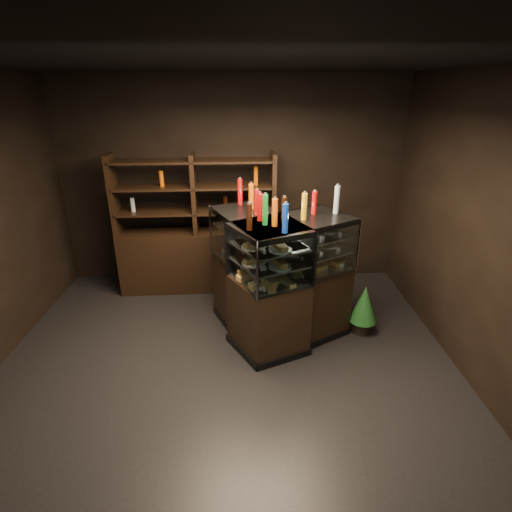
{
  "coord_description": "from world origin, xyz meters",
  "views": [
    {
      "loc": [
        0.23,
        -3.36,
        2.82
      ],
      "look_at": [
        0.32,
        0.6,
        1.13
      ],
      "focal_mm": 28.0,
      "sensor_mm": 36.0,
      "label": 1
    }
  ],
  "objects": [
    {
      "name": "back_shelving",
      "position": [
        -0.5,
        2.05,
        0.61
      ],
      "size": [
        2.26,
        0.51,
        2.0
      ],
      "rotation": [
        0.0,
        0.0,
        0.04
      ],
      "color": "black",
      "rests_on": "ground"
    },
    {
      "name": "display_case",
      "position": [
        0.54,
        0.78,
        0.5
      ],
      "size": [
        1.74,
        1.54,
        1.5
      ],
      "rotation": [
        0.0,
        0.0,
        -0.31
      ],
      "color": "black",
      "rests_on": "ground"
    },
    {
      "name": "room_shell",
      "position": [
        0.0,
        0.0,
        1.94
      ],
      "size": [
        5.02,
        5.02,
        3.01
      ],
      "color": "black",
      "rests_on": "ground"
    },
    {
      "name": "potted_conifer",
      "position": [
        1.64,
        0.81,
        0.41
      ],
      "size": [
        0.33,
        0.33,
        0.71
      ],
      "rotation": [
        0.0,
        0.0,
        -0.41
      ],
      "color": "black",
      "rests_on": "ground"
    },
    {
      "name": "ground",
      "position": [
        0.0,
        0.0,
        0.0
      ],
      "size": [
        5.0,
        5.0,
        0.0
      ],
      "primitive_type": "plane",
      "color": "black",
      "rests_on": "ground"
    },
    {
      "name": "food_display",
      "position": [
        0.54,
        0.78,
        1.15
      ],
      "size": [
        1.31,
        1.23,
        0.46
      ],
      "color": "gold",
      "rests_on": "display_case"
    },
    {
      "name": "bottles_top",
      "position": [
        0.54,
        0.78,
        1.63
      ],
      "size": [
        1.15,
        1.08,
        0.3
      ],
      "color": "#D8590A",
      "rests_on": "display_case"
    }
  ]
}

